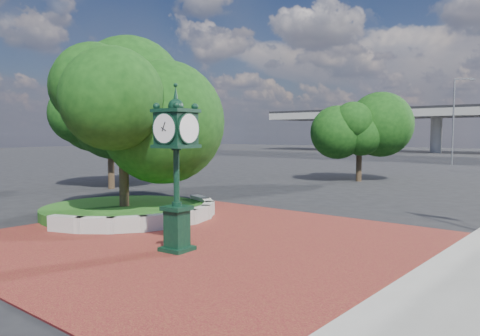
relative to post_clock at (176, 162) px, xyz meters
name	(u,v)px	position (x,y,z in m)	size (l,w,h in m)	color
ground	(222,234)	(-0.55, 2.40, -2.41)	(200.00, 200.00, 0.00)	black
plaza	(200,239)	(-0.55, 1.40, -2.39)	(12.00, 12.00, 0.04)	maroon
planter_wall	(165,216)	(-3.25, 2.40, -2.14)	(2.96, 6.77, 0.54)	#9E9B93
grass_bed	(125,211)	(-5.55, 2.40, -2.21)	(6.10, 6.10, 0.40)	#174D16
tree_planter	(123,118)	(-5.55, 2.40, 1.32)	(5.20, 5.20, 6.33)	#38281C
tree_northwest	(110,116)	(-13.55, 7.40, 1.72)	(5.60, 5.60, 6.93)	#38281C
tree_street	(360,132)	(-4.55, 20.40, 0.83)	(4.40, 4.40, 5.45)	#38281C
post_clock	(176,162)	(0.00, 0.00, 0.00)	(0.99, 0.99, 4.38)	black
street_lamp_far	(456,115)	(-4.27, 41.42, 2.64)	(1.87, 0.77, 8.60)	slate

